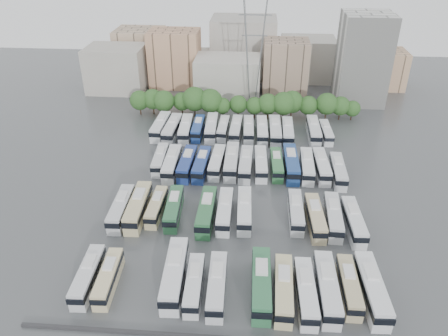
# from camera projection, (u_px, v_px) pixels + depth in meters

# --- Properties ---
(ground) EXTENTS (220.00, 220.00, 0.00)m
(ground) POSITION_uv_depth(u_px,v_px,m) (236.00, 201.00, 87.28)
(ground) COLOR #424447
(ground) RESTS_ON ground
(tree_line) EXTENTS (64.55, 7.99, 8.66)m
(tree_line) POSITION_uv_depth(u_px,v_px,m) (240.00, 102.00, 121.40)
(tree_line) COLOR black
(tree_line) RESTS_ON ground
(city_buildings) EXTENTS (102.00, 35.00, 20.00)m
(city_buildings) POSITION_uv_depth(u_px,v_px,m) (226.00, 60.00, 145.88)
(city_buildings) COLOR #9E998E
(city_buildings) RESTS_ON ground
(apartment_tower) EXTENTS (14.00, 14.00, 26.00)m
(apartment_tower) POSITION_uv_depth(u_px,v_px,m) (363.00, 59.00, 128.49)
(apartment_tower) COLOR silver
(apartment_tower) RESTS_ON ground
(electricity_pylon) EXTENTS (9.00, 6.91, 33.83)m
(electricity_pylon) POSITION_uv_depth(u_px,v_px,m) (254.00, 44.00, 120.96)
(electricity_pylon) COLOR slate
(electricity_pylon) RESTS_ON ground
(bus_r0_s0) EXTENTS (2.97, 11.62, 3.62)m
(bus_r0_s0) POSITION_uv_depth(u_px,v_px,m) (88.00, 276.00, 66.76)
(bus_r0_s0) COLOR silver
(bus_r0_s0) RESTS_ON ground
(bus_r0_s1) EXTENTS (2.87, 10.99, 3.42)m
(bus_r0_s1) POSITION_uv_depth(u_px,v_px,m) (108.00, 278.00, 66.53)
(bus_r0_s1) COLOR beige
(bus_r0_s1) RESTS_ON ground
(bus_r0_s4) EXTENTS (3.60, 13.74, 4.27)m
(bus_r0_s4) POSITION_uv_depth(u_px,v_px,m) (175.00, 274.00, 66.64)
(bus_r0_s4) COLOR silver
(bus_r0_s4) RESTS_ON ground
(bus_r0_s5) EXTENTS (2.78, 11.06, 3.45)m
(bus_r0_s5) POSITION_uv_depth(u_px,v_px,m) (194.00, 284.00, 65.32)
(bus_r0_s5) COLOR silver
(bus_r0_s5) RESTS_ON ground
(bus_r0_s6) EXTENTS (2.92, 11.99, 3.74)m
(bus_r0_s6) POSITION_uv_depth(u_px,v_px,m) (217.00, 285.00, 64.94)
(bus_r0_s6) COLOR silver
(bus_r0_s6) RESTS_ON ground
(bus_r0_s8) EXTENTS (3.02, 13.10, 4.10)m
(bus_r0_s8) POSITION_uv_depth(u_px,v_px,m) (261.00, 284.00, 64.96)
(bus_r0_s8) COLOR #2D6A42
(bus_r0_s8) RESTS_ON ground
(bus_r0_s9) EXTENTS (2.99, 12.25, 3.82)m
(bus_r0_s9) POSITION_uv_depth(u_px,v_px,m) (283.00, 289.00, 64.22)
(bus_r0_s9) COLOR #CCC08C
(bus_r0_s9) RESTS_ON ground
(bus_r0_s10) EXTENTS (2.89, 12.06, 3.76)m
(bus_r0_s10) POSITION_uv_depth(u_px,v_px,m) (306.00, 292.00, 63.73)
(bus_r0_s10) COLOR white
(bus_r0_s10) RESTS_ON ground
(bus_r0_s11) EXTENTS (2.88, 12.96, 4.06)m
(bus_r0_s11) POSITION_uv_depth(u_px,v_px,m) (327.00, 288.00, 64.28)
(bus_r0_s11) COLOR silver
(bus_r0_s11) RESTS_ON ground
(bus_r0_s12) EXTENTS (2.45, 11.20, 3.51)m
(bus_r0_s12) POSITION_uv_depth(u_px,v_px,m) (349.00, 286.00, 64.96)
(bus_r0_s12) COLOR tan
(bus_r0_s12) RESTS_ON ground
(bus_r0_s13) EXTENTS (3.31, 13.20, 4.11)m
(bus_r0_s13) POSITION_uv_depth(u_px,v_px,m) (372.00, 289.00, 64.09)
(bus_r0_s13) COLOR silver
(bus_r0_s13) RESTS_ON ground
(bus_r1_s0) EXTENTS (3.06, 12.36, 3.85)m
(bus_r1_s0) POSITION_uv_depth(u_px,v_px,m) (121.00, 208.00, 81.99)
(bus_r1_s0) COLOR silver
(bus_r1_s0) RESTS_ON ground
(bus_r1_s1) EXTENTS (3.21, 13.30, 4.15)m
(bus_r1_s1) POSITION_uv_depth(u_px,v_px,m) (138.00, 207.00, 82.15)
(bus_r1_s1) COLOR #C8BB8A
(bus_r1_s1) RESTS_ON ground
(bus_r1_s2) EXTENTS (2.53, 10.83, 3.39)m
(bus_r1_s2) POSITION_uv_depth(u_px,v_px,m) (157.00, 206.00, 82.87)
(bus_r1_s2) COLOR #C7B888
(bus_r1_s2) RESTS_ON ground
(bus_r1_s3) EXTENTS (3.13, 11.89, 3.70)m
(bus_r1_s3) POSITION_uv_depth(u_px,v_px,m) (174.00, 208.00, 82.21)
(bus_r1_s3) COLOR #2A633B
(bus_r1_s3) RESTS_ON ground
(bus_r1_s5) EXTENTS (2.87, 12.80, 4.01)m
(bus_r1_s5) POSITION_uv_depth(u_px,v_px,m) (206.00, 211.00, 81.00)
(bus_r1_s5) COLOR #2B653A
(bus_r1_s5) RESTS_ON ground
(bus_r1_s6) EXTENTS (2.68, 11.95, 3.75)m
(bus_r1_s6) POSITION_uv_depth(u_px,v_px,m) (225.00, 211.00, 81.35)
(bus_r1_s6) COLOR silver
(bus_r1_s6) RESTS_ON ground
(bus_r1_s7) EXTENTS (2.99, 12.14, 3.79)m
(bus_r1_s7) POSITION_uv_depth(u_px,v_px,m) (244.00, 210.00, 81.56)
(bus_r1_s7) COLOR silver
(bus_r1_s7) RESTS_ON ground
(bus_r1_s10) EXTENTS (2.52, 11.46, 3.59)m
(bus_r1_s10) POSITION_uv_depth(u_px,v_px,m) (296.00, 211.00, 81.27)
(bus_r1_s10) COLOR silver
(bus_r1_s10) RESTS_ON ground
(bus_r1_s11) EXTENTS (3.17, 12.03, 3.74)m
(bus_r1_s11) POSITION_uv_depth(u_px,v_px,m) (315.00, 217.00, 79.59)
(bus_r1_s11) COLOR #C6B488
(bus_r1_s11) RESTS_ON ground
(bus_r1_s12) EXTENTS (3.12, 12.20, 3.80)m
(bus_r1_s12) POSITION_uv_depth(u_px,v_px,m) (333.00, 216.00, 79.83)
(bus_r1_s12) COLOR silver
(bus_r1_s12) RESTS_ON ground
(bus_r1_s13) EXTENTS (3.06, 12.14, 3.78)m
(bus_r1_s13) POSITION_uv_depth(u_px,v_px,m) (354.00, 221.00, 78.56)
(bus_r1_s13) COLOR silver
(bus_r1_s13) RESTS_ON ground
(bus_r2_s1) EXTENTS (3.02, 11.54, 3.59)m
(bus_r2_s1) POSITION_uv_depth(u_px,v_px,m) (160.00, 159.00, 98.71)
(bus_r2_s1) COLOR silver
(bus_r2_s1) RESTS_ON ground
(bus_r2_s2) EXTENTS (3.01, 12.77, 3.99)m
(bus_r2_s2) POSITION_uv_depth(u_px,v_px,m) (172.00, 163.00, 96.75)
(bus_r2_s2) COLOR silver
(bus_r2_s2) RESTS_ON ground
(bus_r2_s3) EXTENTS (3.07, 12.50, 3.90)m
(bus_r2_s3) POSITION_uv_depth(u_px,v_px,m) (187.00, 163.00, 96.79)
(bus_r2_s3) COLOR navy
(bus_r2_s3) RESTS_ON ground
(bus_r2_s4) EXTENTS (3.18, 12.30, 3.83)m
(bus_r2_s4) POSITION_uv_depth(u_px,v_px,m) (202.00, 164.00, 96.57)
(bus_r2_s4) COLOR navy
(bus_r2_s4) RESTS_ON ground
(bus_r2_s5) EXTENTS (3.15, 12.13, 3.77)m
(bus_r2_s5) POSITION_uv_depth(u_px,v_px,m) (217.00, 162.00, 97.53)
(bus_r2_s5) COLOR silver
(bus_r2_s5) RESTS_ON ground
(bus_r2_s6) EXTENTS (2.88, 13.15, 4.12)m
(bus_r2_s6) POSITION_uv_depth(u_px,v_px,m) (232.00, 161.00, 97.46)
(bus_r2_s6) COLOR silver
(bus_r2_s6) RESTS_ON ground
(bus_r2_s7) EXTENTS (2.97, 12.45, 3.89)m
(bus_r2_s7) POSITION_uv_depth(u_px,v_px,m) (246.00, 164.00, 96.65)
(bus_r2_s7) COLOR silver
(bus_r2_s7) RESTS_ON ground
(bus_r2_s8) EXTENTS (3.06, 12.16, 3.79)m
(bus_r2_s8) POSITION_uv_depth(u_px,v_px,m) (261.00, 163.00, 96.91)
(bus_r2_s8) COLOR silver
(bus_r2_s8) RESTS_ON ground
(bus_r2_s9) EXTENTS (2.91, 11.51, 3.59)m
(bus_r2_s9) POSITION_uv_depth(u_px,v_px,m) (277.00, 164.00, 96.78)
(bus_r2_s9) COLOR #30703D
(bus_r2_s9) RESTS_ON ground
(bus_r2_s10) EXTENTS (3.31, 13.47, 4.20)m
(bus_r2_s10) POSITION_uv_depth(u_px,v_px,m) (291.00, 163.00, 96.49)
(bus_r2_s10) COLOR navy
(bus_r2_s10) RESTS_ON ground
(bus_r2_s11) EXTENTS (2.99, 12.33, 3.85)m
(bus_r2_s11) POSITION_uv_depth(u_px,v_px,m) (307.00, 166.00, 95.91)
(bus_r2_s11) COLOR silver
(bus_r2_s11) RESTS_ON ground
(bus_r2_s12) EXTENTS (3.16, 12.47, 3.89)m
(bus_r2_s12) POSITION_uv_depth(u_px,v_px,m) (321.00, 166.00, 95.84)
(bus_r2_s12) COLOR silver
(bus_r2_s12) RESTS_ON ground
(bus_r2_s13) EXTENTS (2.86, 12.09, 3.78)m
(bus_r2_s13) POSITION_uv_depth(u_px,v_px,m) (338.00, 171.00, 94.13)
(bus_r2_s13) COLOR silver
(bus_r2_s13) RESTS_ON ground
(bus_r3_s0) EXTENTS (3.28, 13.13, 4.09)m
(bus_r3_s0) POSITION_uv_depth(u_px,v_px,m) (161.00, 126.00, 113.69)
(bus_r3_s0) COLOR silver
(bus_r3_s0) RESTS_ON ground
(bus_r3_s1) EXTENTS (3.39, 13.30, 4.14)m
(bus_r3_s1) POSITION_uv_depth(u_px,v_px,m) (172.00, 129.00, 112.39)
(bus_r3_s1) COLOR silver
(bus_r3_s1) RESTS_ON ground
(bus_r3_s2) EXTENTS (3.37, 12.87, 4.00)m
(bus_r3_s2) POSITION_uv_depth(u_px,v_px,m) (186.00, 129.00, 112.51)
(bus_r3_s2) COLOR silver
(bus_r3_s2) RESTS_ON ground
(bus_r3_s3) EXTENTS (2.62, 11.56, 3.62)m
(bus_r3_s3) POSITION_uv_depth(u_px,v_px,m) (198.00, 128.00, 113.28)
(bus_r3_s3) COLOR navy
(bus_r3_s3) RESTS_ON ground
(bus_r3_s4) EXTENTS (3.21, 12.90, 4.02)m
(bus_r3_s4) POSITION_uv_depth(u_px,v_px,m) (211.00, 127.00, 113.18)
(bus_r3_s4) COLOR silver
(bus_r3_s4) RESTS_ON ground
(bus_r3_s5) EXTENTS (2.68, 11.13, 3.47)m
(bus_r3_s5) POSITION_uv_depth(u_px,v_px,m) (223.00, 128.00, 113.42)
(bus_r3_s5) COLOR silver
(bus_r3_s5) RESTS_ON ground
(bus_r3_s6) EXTENTS (3.00, 12.21, 3.81)m
(bus_r3_s6) POSITION_uv_depth(u_px,v_px,m) (236.00, 129.00, 112.52)
(bus_r3_s6) COLOR silver
(bus_r3_s6) RESTS_ON ground
(bus_r3_s7) EXTENTS (3.01, 12.03, 3.75)m
(bus_r3_s7) POSITION_uv_depth(u_px,v_px,m) (249.00, 129.00, 112.54)
(bus_r3_s7) COLOR silver
(bus_r3_s7) RESTS_ON ground
(bus_r3_s8) EXTENTS (3.11, 12.61, 3.93)m
(bus_r3_s8) POSITION_uv_depth(u_px,v_px,m) (262.00, 130.00, 111.73)
(bus_r3_s8) COLOR silver
(bus_r3_s8) RESTS_ON ground
(bus_r3_s9) EXTENTS (3.13, 13.32, 4.17)m
(bus_r3_s9) POSITION_uv_depth(u_px,v_px,m) (275.00, 131.00, 111.24)
(bus_r3_s9) COLOR silver
(bus_r3_s9) RESTS_ON ground
(bus_r3_s10) EXTENTS (2.85, 12.51, 3.92)m
(bus_r3_s10) POSITION_uv_depth(u_px,v_px,m) (288.00, 131.00, 111.15)
(bus_r3_s10) COLOR silver
(bus_r3_s10) RESTS_ON ground
(bus_r3_s12) EXTENTS (2.86, 12.99, 4.07)m
(bus_r3_s12) POSITION_uv_depth(u_px,v_px,m) (314.00, 130.00, 111.55)
(bus_r3_s12) COLOR silver
(bus_r3_s12) RESTS_ON ground
(bus_r3_s13) EXTENTS (2.76, 10.88, 3.39)m
(bus_r3_s13) POSITION_uv_depth(u_px,v_px,m) (326.00, 132.00, 111.42)
(bus_r3_s13) COLOR silver
(bus_r3_s13) RESTS_ON ground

